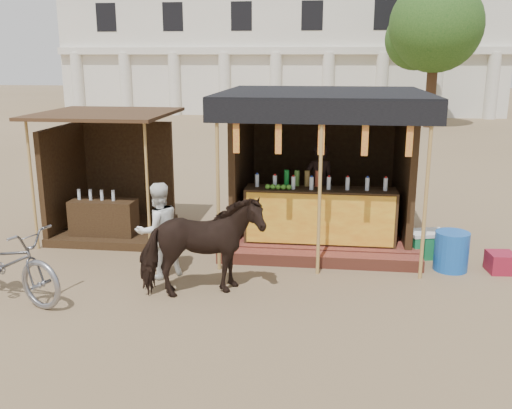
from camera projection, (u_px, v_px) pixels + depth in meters
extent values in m
plane|color=#846B4C|center=(241.00, 312.00, 7.77)|extent=(120.00, 120.00, 0.00)
cube|color=brown|center=(320.00, 231.00, 10.98)|extent=(3.40, 2.80, 0.22)
cube|color=brown|center=(318.00, 259.00, 9.49)|extent=(3.40, 0.35, 0.20)
cube|color=#382814|center=(320.00, 215.00, 9.92)|extent=(2.60, 0.55, 0.95)
cube|color=orange|center=(319.00, 220.00, 9.65)|extent=(2.50, 0.02, 0.88)
cube|color=#382814|center=(323.00, 151.00, 11.84)|extent=(3.00, 0.12, 2.50)
cube|color=#382814|center=(243.00, 160.00, 10.82)|extent=(0.12, 2.50, 2.50)
cube|color=#382814|center=(404.00, 164.00, 10.46)|extent=(0.12, 2.50, 2.50)
cube|color=black|center=(324.00, 93.00, 10.12)|extent=(3.60, 3.60, 0.06)
cube|color=black|center=(322.00, 112.00, 8.46)|extent=(3.60, 0.06, 0.36)
cylinder|color=tan|center=(218.00, 187.00, 8.99)|extent=(0.06, 0.06, 2.75)
cylinder|color=tan|center=(320.00, 190.00, 8.79)|extent=(0.06, 0.06, 2.75)
cylinder|color=tan|center=(426.00, 193.00, 8.59)|extent=(0.06, 0.06, 2.75)
cube|color=red|center=(236.00, 135.00, 8.74)|extent=(0.10, 0.02, 0.55)
cube|color=red|center=(278.00, 136.00, 8.66)|extent=(0.10, 0.02, 0.55)
cube|color=red|center=(321.00, 137.00, 8.58)|extent=(0.10, 0.02, 0.55)
cube|color=red|center=(365.00, 138.00, 8.50)|extent=(0.10, 0.02, 0.55)
cube|color=red|center=(410.00, 138.00, 8.42)|extent=(0.10, 0.02, 0.55)
imported|color=black|center=(319.00, 185.00, 10.86)|extent=(0.65, 0.51, 1.57)
cube|color=#382814|center=(115.00, 230.00, 11.19)|extent=(2.00, 2.00, 0.15)
cube|color=#382814|center=(129.00, 172.00, 11.86)|extent=(1.90, 0.10, 2.10)
cube|color=#382814|center=(65.00, 180.00, 11.06)|extent=(0.10, 1.90, 2.10)
cube|color=#472D19|center=(105.00, 114.00, 10.52)|extent=(2.40, 2.40, 0.06)
cylinder|color=tan|center=(32.00, 185.00, 10.03)|extent=(0.05, 0.05, 2.35)
cylinder|color=tan|center=(147.00, 189.00, 9.78)|extent=(0.05, 0.05, 2.35)
cube|color=#382814|center=(104.00, 221.00, 10.63)|extent=(1.20, 0.50, 0.80)
imported|color=black|center=(201.00, 247.00, 8.13)|extent=(1.91, 1.38, 1.47)
imported|color=gray|center=(6.00, 262.00, 8.05)|extent=(2.22, 1.42, 1.10)
imported|color=white|center=(158.00, 230.00, 8.84)|extent=(0.93, 0.91, 1.51)
cylinder|color=#1753B1|center=(451.00, 251.00, 9.23)|extent=(0.66, 0.66, 0.64)
cube|color=maroon|center=(501.00, 262.00, 9.17)|extent=(0.44, 0.45, 0.32)
cube|color=#1C7F46|center=(427.00, 246.00, 9.86)|extent=(0.71, 0.57, 0.40)
cube|color=white|center=(428.00, 233.00, 9.81)|extent=(0.74, 0.60, 0.06)
cube|color=silver|center=(281.00, 46.00, 35.81)|extent=(26.00, 7.00, 8.00)
cube|color=silver|center=(276.00, 51.00, 32.43)|extent=(26.00, 0.50, 0.40)
cylinder|color=silver|center=(78.00, 84.00, 34.37)|extent=(0.70, 0.70, 3.60)
cylinder|color=silver|center=(126.00, 84.00, 34.01)|extent=(0.70, 0.70, 3.60)
cylinder|color=silver|center=(175.00, 84.00, 33.64)|extent=(0.70, 0.70, 3.60)
cylinder|color=silver|center=(225.00, 84.00, 33.27)|extent=(0.70, 0.70, 3.60)
cylinder|color=silver|center=(276.00, 85.00, 32.91)|extent=(0.70, 0.70, 3.60)
cylinder|color=silver|center=(328.00, 85.00, 32.54)|extent=(0.70, 0.70, 3.60)
cylinder|color=silver|center=(381.00, 85.00, 32.18)|extent=(0.70, 0.70, 3.60)
cylinder|color=silver|center=(436.00, 86.00, 31.81)|extent=(0.70, 0.70, 3.60)
cylinder|color=silver|center=(492.00, 86.00, 31.44)|extent=(0.70, 0.70, 3.60)
cylinder|color=#382314|center=(431.00, 86.00, 27.66)|extent=(0.50, 0.50, 4.00)
sphere|color=#3C5E20|center=(436.00, 26.00, 26.95)|extent=(4.40, 4.40, 4.40)
sphere|color=#3C5E20|center=(416.00, 39.00, 27.78)|extent=(2.99, 2.99, 2.99)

